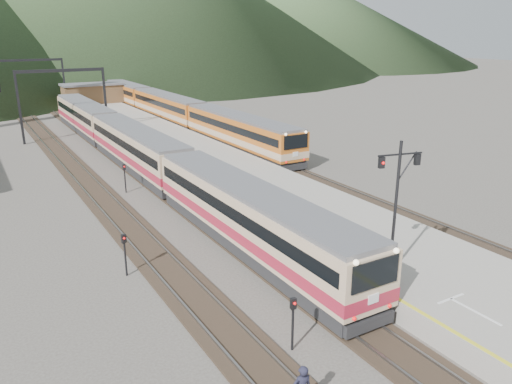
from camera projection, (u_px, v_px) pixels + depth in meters
track_main at (132, 164)px, 46.63m from camera, size 2.60×200.00×0.23m
track_far at (77, 171)px, 44.21m from camera, size 2.60×200.00×0.23m
track_second at (240, 150)px, 52.20m from camera, size 2.60×200.00×0.23m
platform at (195, 157)px, 47.57m from camera, size 8.00×100.00×1.00m
gantry_near at (63, 91)px, 55.85m from camera, size 9.55×0.25×8.00m
gantry_far at (31, 75)px, 76.34m from camera, size 9.55×0.25×8.00m
station_shed at (93, 93)px, 79.72m from camera, size 9.40×4.40×3.10m
hill_c at (249, 2)px, 231.61m from camera, size 160.00×160.00×50.00m
main_train at (137, 148)px, 44.36m from camera, size 2.92×59.95×3.57m
second_train at (168, 107)px, 68.26m from camera, size 2.97×60.91×3.63m
signal_mast at (397, 195)px, 22.26m from camera, size 2.16×0.63×6.39m
short_signal_a at (293, 317)px, 19.08m from camera, size 0.23×0.18×2.27m
short_signal_b at (125, 174)px, 38.19m from camera, size 0.24×0.19×2.27m
short_signal_c at (125, 249)px, 25.03m from camera, size 0.25×0.20×2.27m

